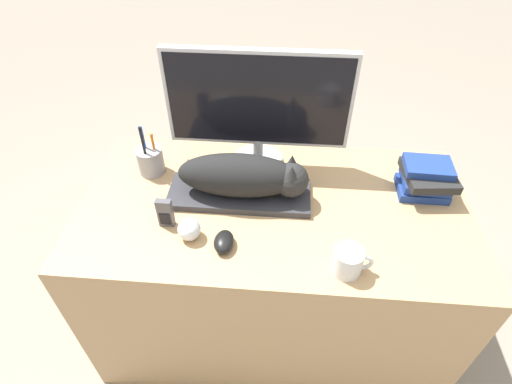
{
  "coord_description": "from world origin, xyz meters",
  "views": [
    {
      "loc": [
        0.02,
        -0.61,
        1.64
      ],
      "look_at": [
        -0.06,
        0.33,
        0.78
      ],
      "focal_mm": 28.0,
      "sensor_mm": 36.0,
      "label": 1
    }
  ],
  "objects": [
    {
      "name": "cat",
      "position": [
        -0.09,
        0.36,
        0.82
      ],
      "size": [
        0.42,
        0.14,
        0.14
      ],
      "color": "black",
      "rests_on": "keyboard"
    },
    {
      "name": "book_stack",
      "position": [
        0.5,
        0.44,
        0.78
      ],
      "size": [
        0.18,
        0.18,
        0.11
      ],
      "color": "navy",
      "rests_on": "desk"
    },
    {
      "name": "desk",
      "position": [
        0.0,
        0.34,
        0.36
      ],
      "size": [
        1.29,
        0.68,
        0.72
      ],
      "color": "tan",
      "rests_on": "ground_plane"
    },
    {
      "name": "monitor",
      "position": [
        -0.07,
        0.56,
        0.97
      ],
      "size": [
        0.62,
        0.18,
        0.43
      ],
      "color": "#B7B7BC",
      "rests_on": "desk"
    },
    {
      "name": "coffee_mug",
      "position": [
        0.22,
        0.09,
        0.76
      ],
      "size": [
        0.11,
        0.08,
        0.08
      ],
      "color": "silver",
      "rests_on": "desk"
    },
    {
      "name": "phone",
      "position": [
        -0.33,
        0.22,
        0.77
      ],
      "size": [
        0.05,
        0.02,
        0.1
      ],
      "color": "#4C4C51",
      "rests_on": "desk"
    },
    {
      "name": "keyboard",
      "position": [
        -0.12,
        0.36,
        0.73
      ],
      "size": [
        0.47,
        0.17,
        0.02
      ],
      "color": "#2D2D33",
      "rests_on": "desk"
    },
    {
      "name": "computer_mouse",
      "position": [
        -0.14,
        0.14,
        0.74
      ],
      "size": [
        0.06,
        0.09,
        0.04
      ],
      "color": "black",
      "rests_on": "desk"
    },
    {
      "name": "baseball",
      "position": [
        -0.25,
        0.17,
        0.76
      ],
      "size": [
        0.07,
        0.07,
        0.07
      ],
      "color": "silver",
      "rests_on": "desk"
    },
    {
      "name": "pen_cup",
      "position": [
        -0.45,
        0.47,
        0.77
      ],
      "size": [
        0.09,
        0.09,
        0.2
      ],
      "color": "#939399",
      "rests_on": "desk"
    }
  ]
}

